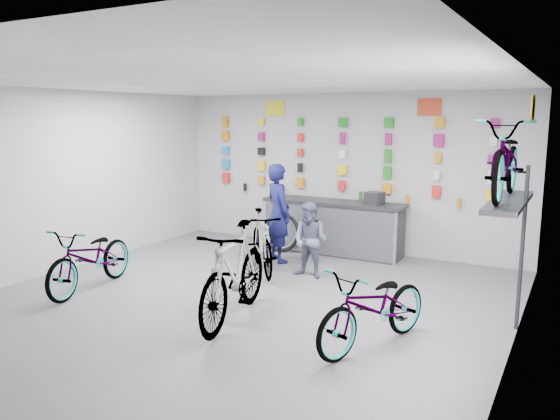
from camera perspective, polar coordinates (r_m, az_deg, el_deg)
The scene contains 20 objects.
floor at distance 7.47m, azimuth -5.71°, elevation -10.31°, with size 8.00×8.00×0.00m, color #4C4C51.
ceiling at distance 7.04m, azimuth -6.13°, elevation 13.31°, with size 8.00×8.00×0.00m, color white.
wall_back at distance 10.60m, azimuth 6.63°, elevation 3.95°, with size 7.00×7.00×0.00m, color silver.
wall_left at distance 9.54m, azimuth -23.42°, elevation 2.58°, with size 8.00×8.00×0.00m, color silver.
wall_right at distance 5.86m, azimuth 23.38°, elevation -1.43°, with size 8.00×8.00×0.00m, color silver.
counter at distance 10.33m, azimuth 5.53°, elevation -1.86°, with size 2.70×0.66×1.00m.
merch_wall at distance 10.51m, azimuth 6.44°, elevation 5.40°, with size 5.56×0.08×1.56m.
wall_bracket at distance 7.06m, azimuth 23.01°, elevation 0.08°, with size 0.39×1.90×2.00m.
sign_left at distance 11.19m, azimuth -0.52°, elevation 10.57°, with size 0.42×0.02×0.30m, color yellow.
sign_right at distance 10.02m, azimuth 15.33°, elevation 10.34°, with size 0.42×0.02×0.30m, color #C0401F.
sign_side at distance 6.96m, azimuth 24.92°, elevation 9.64°, with size 0.02×0.40×0.30m, color yellow.
bike_left at distance 8.59m, azimuth -19.15°, elevation -4.74°, with size 0.65×1.86×0.98m, color gray.
bike_center at distance 6.91m, azimuth -4.80°, elevation -6.60°, with size 0.58×2.05×1.23m, color gray.
bike_right at distance 6.23m, azimuth 9.86°, elevation -9.98°, with size 0.62×1.78×0.93m, color gray.
bike_service at distance 9.02m, azimuth -1.90°, elevation -3.34°, with size 0.48×1.71×1.03m, color gray.
bike_wall at distance 7.00m, azimuth 22.69°, elevation 4.88°, with size 0.63×1.80×0.95m, color gray.
clerk at distance 9.62m, azimuth -0.19°, elevation -0.33°, with size 0.64×0.42×1.75m, color #111243.
customer at distance 8.71m, azimuth 3.18°, elevation -3.17°, with size 0.59×0.46×1.22m, color #4E556E.
spare_wheel at distance 10.42m, azimuth 0.14°, elevation -2.37°, with size 0.77×0.30×0.75m.
register at distance 9.94m, azimuth 9.84°, elevation 1.23°, with size 0.28×0.30×0.22m, color black.
Camera 1 is at (4.04, -5.74, 2.55)m, focal length 35.00 mm.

